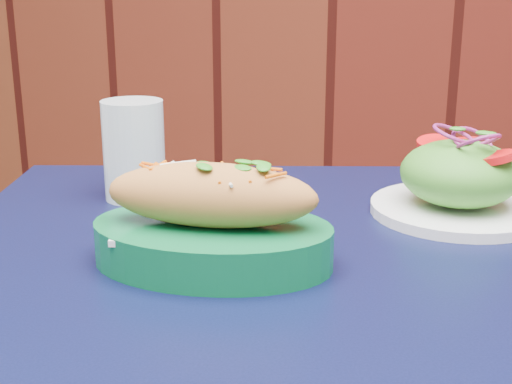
# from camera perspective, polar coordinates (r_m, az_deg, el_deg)

# --- Properties ---
(cafe_table) EXTENTS (0.97, 0.97, 0.75)m
(cafe_table) POSITION_cam_1_polar(r_m,az_deg,el_deg) (0.71, 5.68, -13.17)
(cafe_table) COLOR black
(cafe_table) RESTS_ON ground
(banh_mi_basket) EXTENTS (0.24, 0.17, 0.11)m
(banh_mi_basket) POSITION_cam_1_polar(r_m,az_deg,el_deg) (0.68, -3.55, -2.45)
(banh_mi_basket) COLOR #0A5F32
(banh_mi_basket) RESTS_ON cafe_table
(salad_plate) EXTENTS (0.20, 0.20, 0.10)m
(salad_plate) POSITION_cam_1_polar(r_m,az_deg,el_deg) (0.85, 15.96, 0.86)
(salad_plate) COLOR white
(salad_plate) RESTS_ON cafe_table
(water_glass) EXTENTS (0.08, 0.08, 0.12)m
(water_glass) POSITION_cam_1_polar(r_m,az_deg,el_deg) (0.89, -9.74, 3.32)
(water_glass) COLOR silver
(water_glass) RESTS_ON cafe_table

